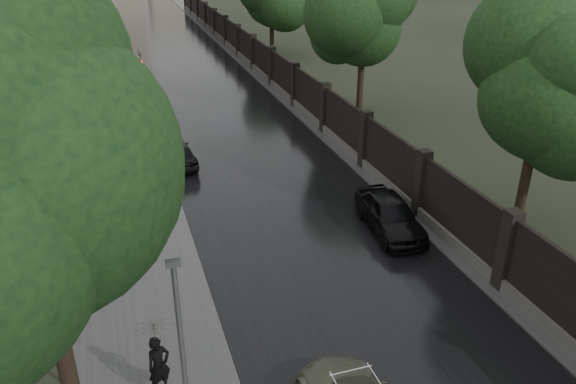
{
  "coord_description": "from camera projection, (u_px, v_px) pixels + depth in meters",
  "views": [
    {
      "loc": [
        -5.98,
        -6.62,
        10.17
      ],
      "look_at": [
        -0.48,
        10.57,
        1.5
      ],
      "focal_mm": 35.0,
      "sensor_mm": 36.0,
      "label": 1
    }
  ],
  "objects": [
    {
      "name": "tree_left_far",
      "position": [
        66.0,
        16.0,
        33.02
      ],
      "size": [
        4.25,
        4.25,
        7.39
      ],
      "color": "black",
      "rests_on": "ground"
    },
    {
      "name": "traffic_light",
      "position": [
        143.0,
        79.0,
        30.97
      ],
      "size": [
        0.16,
        0.32,
        4.0
      ],
      "color": "#59595E",
      "rests_on": "ground"
    },
    {
      "name": "car_right_near",
      "position": [
        390.0,
        214.0,
        20.27
      ],
      "size": [
        1.86,
        4.08,
        1.36
      ],
      "primitive_type": "imported",
      "rotation": [
        0.0,
        0.0,
        -0.07
      ],
      "color": "black",
      "rests_on": "ground"
    },
    {
      "name": "hatchback_left",
      "position": [
        175.0,
        153.0,
        25.84
      ],
      "size": [
        1.87,
        3.79,
        1.24
      ],
      "primitive_type": "imported",
      "rotation": [
        0.0,
        0.0,
        3.25
      ],
      "color": "black",
      "rests_on": "ground"
    },
    {
      "name": "tree_left_near",
      "position": [
        23.0,
        170.0,
        9.44
      ],
      "size": [
        5.44,
        5.44,
        9.16
      ],
      "color": "black",
      "rests_on": "ground"
    },
    {
      "name": "tree_right_a",
      "position": [
        542.0,
        98.0,
        18.52
      ],
      "size": [
        4.08,
        4.08,
        7.01
      ],
      "color": "black",
      "rests_on": "ground"
    },
    {
      "name": "fence_right",
      "position": [
        264.0,
        65.0,
        40.04
      ],
      "size": [
        0.45,
        75.72,
        2.7
      ],
      "color": "#383533",
      "rests_on": "ground"
    },
    {
      "name": "lamp_post",
      "position": [
        184.0,
        372.0,
        10.38
      ],
      "size": [
        0.25,
        0.12,
        5.11
      ],
      "color": "#59595E",
      "rests_on": "ground"
    },
    {
      "name": "pedestrian_umbrella",
      "position": [
        155.0,
        337.0,
        12.6
      ],
      "size": [
        1.19,
        1.2,
        2.42
      ],
      "rotation": [
        0.0,
        0.0,
        0.41
      ],
      "color": "black",
      "rests_on": "sidewalk_left"
    },
    {
      "name": "tree_right_b",
      "position": [
        364.0,
        29.0,
        30.54
      ],
      "size": [
        4.08,
        4.08,
        7.01
      ],
      "color": "black",
      "rests_on": "ground"
    }
  ]
}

